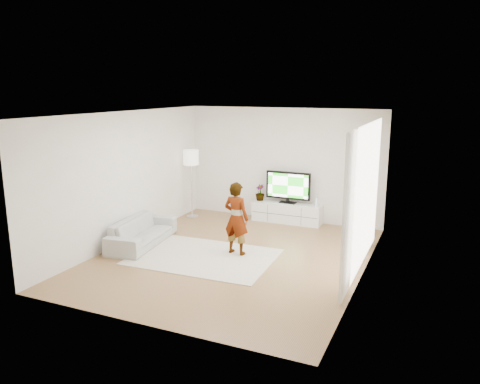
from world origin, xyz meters
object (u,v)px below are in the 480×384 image
at_px(television, 288,186).
at_px(floor_lamp, 191,160).
at_px(rug, 204,257).
at_px(media_console, 287,213).
at_px(player, 236,218).
at_px(sofa, 142,232).

bearing_deg(television, floor_lamp, -167.13).
xyz_separation_m(television, rug, (-0.72, -3.06, -0.90)).
xyz_separation_m(media_console, floor_lamp, (-2.41, -0.52, 1.23)).
bearing_deg(player, media_console, -87.27).
relative_size(rug, sofa, 1.41).
height_order(media_console, player, player).
height_order(player, floor_lamp, floor_lamp).
xyz_separation_m(television, sofa, (-2.29, -2.90, -0.63)).
xyz_separation_m(player, sofa, (-2.08, -0.26, -0.46)).
bearing_deg(sofa, television, -46.15).
distance_m(television, sofa, 3.74).
bearing_deg(floor_lamp, television, 12.87).
distance_m(media_console, player, 2.66).
bearing_deg(media_console, floor_lamp, -167.76).
height_order(sofa, floor_lamp, floor_lamp).
bearing_deg(media_console, television, 90.00).
xyz_separation_m(media_console, player, (-0.21, -2.61, 0.50)).
relative_size(player, floor_lamp, 0.84).
relative_size(media_console, floor_lamp, 0.99).
bearing_deg(floor_lamp, rug, -56.11).
distance_m(television, player, 2.65).
relative_size(rug, floor_lamp, 1.56).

